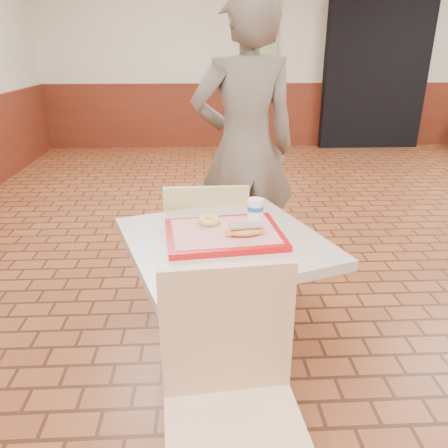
{
  "coord_description": "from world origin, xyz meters",
  "views": [
    {
      "loc": [
        -1.52,
        -2.18,
        1.56
      ],
      "look_at": [
        -1.44,
        -0.52,
        0.88
      ],
      "focal_mm": 35.0,
      "sensor_mm": 36.0,
      "label": 1
    }
  ],
  "objects_px": {
    "ring_donut": "(209,220)",
    "long_john_donut": "(245,230)",
    "paper_cup": "(255,209)",
    "customer": "(245,150)",
    "serving_tray": "(224,234)",
    "chair_main_front": "(233,400)",
    "chair_main_back": "(207,251)",
    "main_table": "(224,292)"
  },
  "relations": [
    {
      "from": "chair_main_front",
      "to": "customer",
      "type": "relative_size",
      "value": 0.5
    },
    {
      "from": "serving_tray",
      "to": "chair_main_front",
      "type": "bearing_deg",
      "value": -90.21
    },
    {
      "from": "serving_tray",
      "to": "long_john_donut",
      "type": "height_order",
      "value": "long_john_donut"
    },
    {
      "from": "long_john_donut",
      "to": "paper_cup",
      "type": "bearing_deg",
      "value": 70.89
    },
    {
      "from": "chair_main_front",
      "to": "ring_donut",
      "type": "xyz_separation_m",
      "value": [
        -0.06,
        0.69,
        0.34
      ]
    },
    {
      "from": "serving_tray",
      "to": "paper_cup",
      "type": "relative_size",
      "value": 5.28
    },
    {
      "from": "paper_cup",
      "to": "ring_donut",
      "type": "bearing_deg",
      "value": -166.06
    },
    {
      "from": "chair_main_back",
      "to": "ring_donut",
      "type": "height_order",
      "value": "chair_main_back"
    },
    {
      "from": "chair_main_back",
      "to": "ring_donut",
      "type": "distance_m",
      "value": 0.54
    },
    {
      "from": "chair_main_front",
      "to": "paper_cup",
      "type": "xyz_separation_m",
      "value": [
        0.15,
        0.74,
        0.37
      ]
    },
    {
      "from": "long_john_donut",
      "to": "paper_cup",
      "type": "height_order",
      "value": "paper_cup"
    },
    {
      "from": "ring_donut",
      "to": "long_john_donut",
      "type": "height_order",
      "value": "long_john_donut"
    },
    {
      "from": "customer",
      "to": "ring_donut",
      "type": "relative_size",
      "value": 19.44
    },
    {
      "from": "chair_main_front",
      "to": "paper_cup",
      "type": "height_order",
      "value": "chair_main_front"
    },
    {
      "from": "serving_tray",
      "to": "ring_donut",
      "type": "bearing_deg",
      "value": 126.27
    },
    {
      "from": "main_table",
      "to": "long_john_donut",
      "type": "height_order",
      "value": "long_john_donut"
    },
    {
      "from": "customer",
      "to": "paper_cup",
      "type": "bearing_deg",
      "value": 77.8
    },
    {
      "from": "chair_main_back",
      "to": "long_john_donut",
      "type": "xyz_separation_m",
      "value": [
        0.15,
        -0.55,
        0.36
      ]
    },
    {
      "from": "chair_main_front",
      "to": "serving_tray",
      "type": "bearing_deg",
      "value": 84.43
    },
    {
      "from": "ring_donut",
      "to": "paper_cup",
      "type": "xyz_separation_m",
      "value": [
        0.21,
        0.05,
        0.03
      ]
    },
    {
      "from": "customer",
      "to": "paper_cup",
      "type": "distance_m",
      "value": 0.95
    },
    {
      "from": "chair_main_front",
      "to": "ring_donut",
      "type": "height_order",
      "value": "chair_main_front"
    },
    {
      "from": "chair_main_front",
      "to": "paper_cup",
      "type": "distance_m",
      "value": 0.84
    },
    {
      "from": "main_table",
      "to": "customer",
      "type": "height_order",
      "value": "customer"
    },
    {
      "from": "main_table",
      "to": "chair_main_back",
      "type": "bearing_deg",
      "value": 98.04
    },
    {
      "from": "ring_donut",
      "to": "long_john_donut",
      "type": "distance_m",
      "value": 0.2
    },
    {
      "from": "long_john_donut",
      "to": "main_table",
      "type": "bearing_deg",
      "value": 147.66
    },
    {
      "from": "chair_main_back",
      "to": "chair_main_front",
      "type": "bearing_deg",
      "value": 92.64
    },
    {
      "from": "chair_main_front",
      "to": "chair_main_back",
      "type": "bearing_deg",
      "value": 88.17
    },
    {
      "from": "ring_donut",
      "to": "paper_cup",
      "type": "relative_size",
      "value": 1.07
    },
    {
      "from": "chair_main_front",
      "to": "main_table",
      "type": "bearing_deg",
      "value": 84.43
    },
    {
      "from": "main_table",
      "to": "chair_main_back",
      "type": "relative_size",
      "value": 0.89
    },
    {
      "from": "chair_main_back",
      "to": "long_john_donut",
      "type": "height_order",
      "value": "chair_main_back"
    },
    {
      "from": "serving_tray",
      "to": "paper_cup",
      "type": "bearing_deg",
      "value": 42.8
    },
    {
      "from": "ring_donut",
      "to": "chair_main_front",
      "type": "bearing_deg",
      "value": -85.1
    },
    {
      "from": "ring_donut",
      "to": "paper_cup",
      "type": "distance_m",
      "value": 0.22
    },
    {
      "from": "serving_tray",
      "to": "chair_main_back",
      "type": "bearing_deg",
      "value": 98.04
    },
    {
      "from": "serving_tray",
      "to": "main_table",
      "type": "bearing_deg",
      "value": 0.0
    },
    {
      "from": "serving_tray",
      "to": "long_john_donut",
      "type": "relative_size",
      "value": 2.93
    },
    {
      "from": "main_table",
      "to": "ring_donut",
      "type": "height_order",
      "value": "ring_donut"
    },
    {
      "from": "customer",
      "to": "long_john_donut",
      "type": "bearing_deg",
      "value": 74.99
    },
    {
      "from": "paper_cup",
      "to": "customer",
      "type": "bearing_deg",
      "value": 87.44
    }
  ]
}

